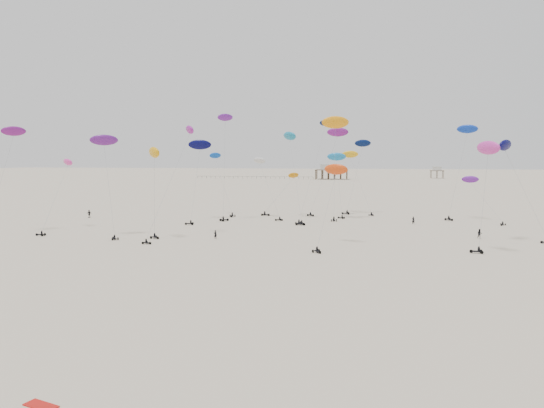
% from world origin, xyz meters
% --- Properties ---
extents(ground_plane, '(900.00, 900.00, 0.00)m').
position_xyz_m(ground_plane, '(0.00, 200.00, 0.00)').
color(ground_plane, beige).
extents(pavilion_main, '(21.00, 13.00, 9.80)m').
position_xyz_m(pavilion_main, '(-10.00, 350.00, 4.22)').
color(pavilion_main, brown).
rests_on(pavilion_main, ground).
extents(pavilion_small, '(9.00, 7.00, 8.00)m').
position_xyz_m(pavilion_small, '(60.00, 380.00, 3.49)').
color(pavilion_small, brown).
rests_on(pavilion_small, ground).
extents(pier_fence, '(80.20, 0.20, 1.50)m').
position_xyz_m(pier_fence, '(-62.00, 350.00, 0.77)').
color(pier_fence, black).
rests_on(pier_fence, ground).
extents(rig_0, '(5.42, 13.48, 15.66)m').
position_xyz_m(rig_0, '(9.87, 90.95, 10.30)').
color(rig_0, black).
rests_on(rig_0, ground).
extents(rig_1, '(7.15, 16.40, 26.08)m').
position_xyz_m(rig_1, '(3.28, 124.49, 13.51)').
color(rig_1, black).
rests_on(rig_1, ground).
extents(rig_2, '(4.92, 15.55, 18.16)m').
position_xyz_m(rig_2, '(-46.31, 99.75, 10.01)').
color(rig_2, black).
rests_on(rig_2, ground).
extents(rig_3, '(7.46, 16.37, 17.03)m').
position_xyz_m(rig_3, '(40.82, 134.15, 7.57)').
color(rig_3, black).
rests_on(rig_3, ground).
extents(rig_4, '(7.40, 4.89, 22.49)m').
position_xyz_m(rig_4, '(37.12, 131.26, 16.43)').
color(rig_4, black).
rests_on(rig_4, ground).
extents(rig_5, '(4.21, 8.11, 25.20)m').
position_xyz_m(rig_5, '(-17.74, 122.04, 16.79)').
color(rig_5, black).
rests_on(rig_5, ground).
extents(rig_6, '(9.90, 13.10, 23.77)m').
position_xyz_m(rig_6, '(6.52, 142.27, 18.89)').
color(rig_6, black).
rests_on(rig_6, ground).
extents(rig_7, '(5.68, 17.26, 23.76)m').
position_xyz_m(rig_7, '(-19.01, 96.49, 15.85)').
color(rig_7, black).
rests_on(rig_7, ground).
extents(rig_8, '(8.40, 8.88, 19.42)m').
position_xyz_m(rig_8, '(-32.94, 93.47, 15.88)').
color(rig_8, black).
rests_on(rig_8, ground).
extents(rig_9, '(4.43, 5.18, 17.47)m').
position_xyz_m(rig_9, '(33.77, 88.23, 13.24)').
color(rig_9, black).
rests_on(rig_9, ground).
extents(rig_10, '(7.24, 6.64, 19.45)m').
position_xyz_m(rig_10, '(12.68, 141.79, 13.18)').
color(rig_10, black).
rests_on(rig_10, ground).
extents(rig_11, '(9.42, 6.46, 11.61)m').
position_xyz_m(rig_11, '(-6.83, 133.48, 5.17)').
color(rig_11, black).
rests_on(rig_11, ground).
extents(rig_12, '(9.46, 10.40, 15.97)m').
position_xyz_m(rig_12, '(-9.39, 127.50, 10.44)').
color(rig_12, black).
rests_on(rig_12, ground).
extents(rig_13, '(5.79, 14.50, 20.52)m').
position_xyz_m(rig_13, '(-24.11, 121.68, 15.51)').
color(rig_13, black).
rests_on(rig_13, ground).
extents(rig_14, '(4.30, 4.63, 16.81)m').
position_xyz_m(rig_14, '(-22.61, 92.16, 12.78)').
color(rig_14, black).
rests_on(rig_14, ground).
extents(rig_15, '(7.29, 8.82, 24.70)m').
position_xyz_m(rig_15, '(7.61, 128.28, 21.13)').
color(rig_15, black).
rests_on(rig_15, ground).
extents(rig_16, '(8.76, 7.63, 16.97)m').
position_xyz_m(rig_16, '(11.79, 141.01, 12.38)').
color(rig_16, black).
rests_on(rig_16, ground).
extents(rig_17, '(9.66, 6.52, 18.24)m').
position_xyz_m(rig_17, '(40.40, 100.69, 14.33)').
color(rig_17, black).
rests_on(rig_17, ground).
extents(rig_18, '(8.56, 18.35, 23.73)m').
position_xyz_m(rig_18, '(-2.61, 126.68, 16.39)').
color(rig_18, black).
rests_on(rig_18, ground).
extents(rig_19, '(6.94, 7.35, 21.12)m').
position_xyz_m(rig_19, '(-54.54, 95.26, 16.56)').
color(rig_19, black).
rests_on(rig_19, ground).
extents(rig_20, '(5.41, 11.45, 17.07)m').
position_xyz_m(rig_20, '(7.57, 137.17, 12.94)').
color(rig_20, black).
rests_on(rig_20, ground).
extents(rig_21, '(8.71, 9.90, 16.81)m').
position_xyz_m(rig_21, '(-21.16, 131.46, 8.89)').
color(rig_21, black).
rests_on(rig_21, ground).
extents(spectator_0, '(0.78, 0.63, 1.87)m').
position_xyz_m(spectator_0, '(-11.41, 92.94, 0.00)').
color(spectator_0, black).
rests_on(spectator_0, ground).
extents(spectator_1, '(1.06, 0.71, 2.03)m').
position_xyz_m(spectator_1, '(35.90, 102.51, 0.00)').
color(spectator_1, black).
rests_on(spectator_1, ground).
extents(spectator_2, '(1.38, 0.78, 2.28)m').
position_xyz_m(spectator_2, '(-51.38, 119.13, 0.00)').
color(spectator_2, black).
rests_on(spectator_2, ground).
extents(spectator_3, '(0.87, 0.75, 2.02)m').
position_xyz_m(spectator_3, '(25.50, 121.26, 0.00)').
color(spectator_3, black).
rests_on(spectator_3, ground).
extents(grounded_kite_a, '(2.37, 1.50, 0.08)m').
position_xyz_m(grounded_kite_a, '(-2.85, 28.69, 0.00)').
color(grounded_kite_a, '#BC110B').
rests_on(grounded_kite_a, ground).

